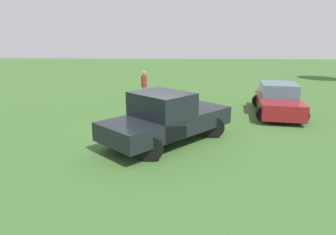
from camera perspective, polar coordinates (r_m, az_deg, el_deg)
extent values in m
plane|color=#3D662D|center=(11.53, -3.00, -3.39)|extent=(80.00, 80.00, 0.00)
cylinder|color=black|center=(12.32, 2.46, -0.25)|extent=(0.79, 0.22, 0.79)
cylinder|color=black|center=(11.32, 8.53, -1.80)|extent=(0.79, 0.22, 0.79)
cylinder|color=black|center=(10.35, -9.35, -3.45)|extent=(0.79, 0.22, 0.79)
cylinder|color=black|center=(9.14, -3.34, -5.80)|extent=(0.79, 0.22, 0.79)
cube|color=black|center=(11.64, 5.10, 0.52)|extent=(2.74, 2.74, 0.64)
cube|color=black|center=(10.31, -1.15, 0.85)|extent=(2.48, 2.45, 1.40)
cube|color=slate|center=(10.21, -1.16, 3.24)|extent=(2.20, 2.18, 0.48)
cube|color=black|center=(9.80, -5.26, -2.40)|extent=(3.00, 3.03, 0.60)
cube|color=silver|center=(12.40, 7.80, 0.10)|extent=(1.45, 1.34, 0.16)
cylinder|color=black|center=(14.20, 23.71, 0.27)|extent=(0.66, 0.20, 0.66)
cylinder|color=black|center=(13.95, 17.47, 0.61)|extent=(0.66, 0.20, 0.66)
cylinder|color=black|center=(16.95, 21.84, 2.69)|extent=(0.66, 0.20, 0.66)
cylinder|color=black|center=(16.74, 16.60, 3.01)|extent=(0.66, 0.20, 0.66)
cube|color=maroon|center=(15.39, 19.93, 2.49)|extent=(2.48, 4.58, 0.68)
cube|color=slate|center=(15.49, 20.04, 4.97)|extent=(1.88, 2.14, 0.60)
cylinder|color=#7A6B51|center=(17.39, -4.48, 4.35)|extent=(0.14, 0.14, 0.86)
cylinder|color=#7A6B51|center=(17.20, -4.43, 4.23)|extent=(0.14, 0.14, 0.86)
cylinder|color=maroon|center=(17.17, -4.51, 6.74)|extent=(0.37, 0.37, 0.64)
sphere|color=#A87A56|center=(17.11, -4.54, 8.33)|extent=(0.23, 0.23, 0.23)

